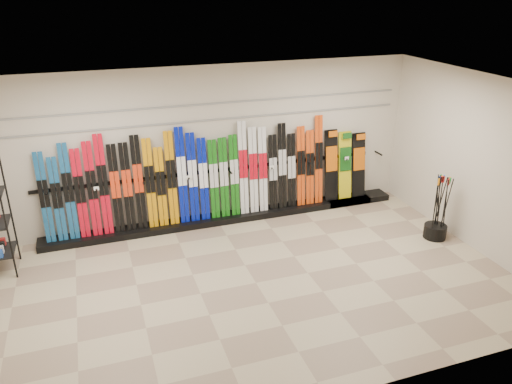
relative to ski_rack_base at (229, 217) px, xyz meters
name	(u,v)px	position (x,y,z in m)	size (l,w,h in m)	color
floor	(256,283)	(-0.22, -2.28, -0.06)	(8.00, 8.00, 0.00)	gray
back_wall	(213,145)	(-0.22, 0.22, 1.44)	(8.00, 8.00, 0.00)	beige
right_wall	(479,165)	(3.78, -2.28, 1.44)	(5.00, 5.00, 0.00)	beige
ceiling	(256,92)	(-0.22, -2.28, 2.94)	(8.00, 8.00, 0.00)	silver
ski_rack_base	(229,217)	(0.00, 0.00, 0.00)	(8.00, 0.40, 0.12)	black
skis	(192,179)	(-0.68, 0.04, 0.89)	(5.36, 0.21, 1.83)	navy
snowboards	(345,165)	(2.54, 0.07, 0.77)	(0.93, 0.23, 1.48)	black
pole_bin	(435,231)	(3.38, -1.93, 0.07)	(0.41, 0.41, 0.25)	black
ski_poles	(439,207)	(3.39, -1.93, 0.55)	(0.30, 0.29, 1.18)	black
slatwall_rail_0	(212,120)	(-0.22, 0.20, 1.94)	(7.60, 0.02, 0.03)	gray
slatwall_rail_1	(212,104)	(-0.22, 0.20, 2.24)	(7.60, 0.02, 0.03)	gray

